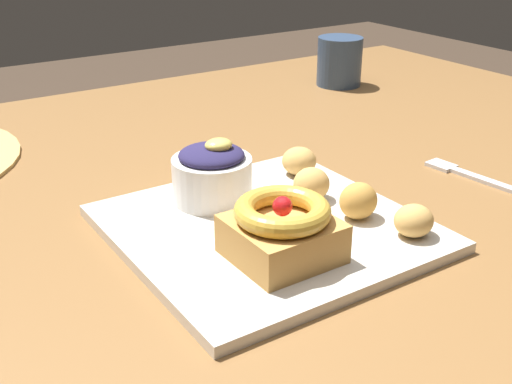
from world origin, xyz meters
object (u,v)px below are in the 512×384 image
Objects in this scene: front_plate at (266,228)px; coffee_mug at (339,61)px; fritter_front at (311,184)px; fritter_back at (414,221)px; cake_slice at (282,229)px; fritter_extra at (358,201)px; berry_ramekin at (212,174)px; fritter_middle at (299,161)px; fork at (464,173)px.

coffee_mug is (0.45, 0.42, 0.04)m from front_plate.
fritter_back is at bearing -75.55° from fritter_front.
cake_slice is at bearing -134.48° from coffee_mug.
fritter_extra reaches higher than fritter_back.
fritter_front is 0.13m from fritter_back.
fritter_front is at bearing -32.33° from berry_ramekin.
cake_slice is at bearing -139.61° from fritter_front.
front_plate is at bearing -163.84° from fritter_front.
fritter_back is 0.63m from coffee_mug.
fritter_front is 0.55m from coffee_mug.
fritter_extra is (-0.02, 0.06, 0.00)m from fritter_back.
front_plate is at bearing -77.46° from berry_ramekin.
fritter_middle is 0.19m from fritter_back.
fritter_middle is at bearing -135.83° from coffee_mug.
front_plate is 7.23× the size of fritter_front.
front_plate is at bearing 67.34° from cake_slice.
fork is (0.32, -0.09, -0.04)m from berry_ramekin.
cake_slice is 2.21× the size of fritter_middle.
fritter_extra is at bearing 93.56° from fork.
front_plate is 0.30m from fork.
fritter_middle is 0.47× the size of coffee_mug.
berry_ramekin is 2.10× the size of fritter_middle.
fork is at bearing 26.43° from fritter_back.
front_plate is at bearing -140.69° from fritter_middle.
front_plate is 3.35× the size of berry_ramekin.
fritter_extra is at bearing -79.10° from fritter_front.
fritter_extra is (0.11, -0.12, -0.01)m from berry_ramekin.
cake_slice is 1.04× the size of coffee_mug.
fritter_extra is (0.11, 0.02, -0.01)m from cake_slice.
berry_ramekin is 2.16× the size of fritter_front.
fork is (0.30, -0.01, -0.00)m from front_plate.
coffee_mug is (0.47, 0.34, 0.00)m from berry_ramekin.
fritter_back is at bearing -55.67° from berry_ramekin.
fritter_extra is at bearing -98.96° from fritter_middle.
fritter_middle is at bearing 48.66° from cake_slice.
cake_slice is 2.32× the size of fritter_back.
cake_slice is at bearing -93.66° from berry_ramekin.
cake_slice is at bearing -168.58° from fritter_extra.
fritter_front is 1.02× the size of fritter_back.
fritter_front is 0.33× the size of fork.
coffee_mug reaches higher than fork.
fritter_middle is at bearing 81.04° from fritter_extra.
berry_ramekin reaches higher than cake_slice.
berry_ramekin is at bearing 102.54° from front_plate.
front_plate is 0.14m from fritter_middle.
cake_slice is at bearing 164.59° from fritter_back.
berry_ramekin is at bearing 124.33° from fritter_back.
fritter_extra is at bearing -128.09° from coffee_mug.
fritter_back is 0.22m from fork.
berry_ramekin is 0.58m from coffee_mug.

